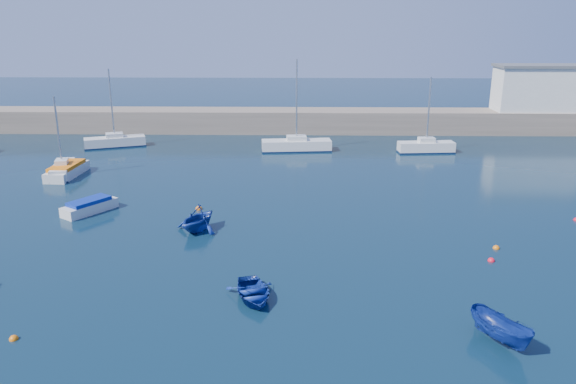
{
  "coord_description": "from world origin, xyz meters",
  "views": [
    {
      "loc": [
        2.11,
        -20.3,
        12.9
      ],
      "look_at": [
        1.34,
        16.26,
        1.6
      ],
      "focal_mm": 35.0,
      "sensor_mm": 36.0,
      "label": 1
    }
  ],
  "objects_px": {
    "sailboat_6": "(296,145)",
    "sailboat_7": "(426,147)",
    "harbor_office": "(540,89)",
    "motorboat_1": "(90,206)",
    "dinghy_right": "(501,330)",
    "motorboat_2": "(67,170)",
    "dinghy_left": "(198,218)",
    "sailboat_3": "(63,169)",
    "sailboat_5": "(115,141)",
    "dinghy_center": "(253,293)"
  },
  "relations": [
    {
      "from": "sailboat_5",
      "to": "motorboat_1",
      "type": "height_order",
      "value": "sailboat_5"
    },
    {
      "from": "sailboat_7",
      "to": "dinghy_left",
      "type": "height_order",
      "value": "sailboat_7"
    },
    {
      "from": "sailboat_5",
      "to": "dinghy_right",
      "type": "xyz_separation_m",
      "value": [
        27.79,
        -36.83,
        0.02
      ]
    },
    {
      "from": "dinghy_center",
      "to": "dinghy_right",
      "type": "xyz_separation_m",
      "value": [
        10.57,
        -3.61,
        0.27
      ]
    },
    {
      "from": "sailboat_7",
      "to": "dinghy_center",
      "type": "relative_size",
      "value": 2.3
    },
    {
      "from": "sailboat_5",
      "to": "dinghy_left",
      "type": "relative_size",
      "value": 2.53
    },
    {
      "from": "sailboat_6",
      "to": "dinghy_left",
      "type": "height_order",
      "value": "sailboat_6"
    },
    {
      "from": "motorboat_2",
      "to": "dinghy_left",
      "type": "distance_m",
      "value": 18.58
    },
    {
      "from": "sailboat_3",
      "to": "sailboat_6",
      "type": "bearing_deg",
      "value": 12.97
    },
    {
      "from": "motorboat_1",
      "to": "dinghy_right",
      "type": "relative_size",
      "value": 1.25
    },
    {
      "from": "sailboat_3",
      "to": "motorboat_1",
      "type": "height_order",
      "value": "sailboat_3"
    },
    {
      "from": "harbor_office",
      "to": "sailboat_7",
      "type": "relative_size",
      "value": 1.33
    },
    {
      "from": "motorboat_1",
      "to": "dinghy_center",
      "type": "height_order",
      "value": "motorboat_1"
    },
    {
      "from": "sailboat_3",
      "to": "dinghy_left",
      "type": "bearing_deg",
      "value": -56.28
    },
    {
      "from": "motorboat_1",
      "to": "dinghy_right",
      "type": "bearing_deg",
      "value": -0.41
    },
    {
      "from": "motorboat_1",
      "to": "dinghy_left",
      "type": "bearing_deg",
      "value": 11.86
    },
    {
      "from": "sailboat_5",
      "to": "sailboat_7",
      "type": "relative_size",
      "value": 1.08
    },
    {
      "from": "sailboat_7",
      "to": "motorboat_2",
      "type": "distance_m",
      "value": 34.02
    },
    {
      "from": "sailboat_6",
      "to": "harbor_office",
      "type": "bearing_deg",
      "value": -75.89
    },
    {
      "from": "sailboat_3",
      "to": "sailboat_7",
      "type": "xyz_separation_m",
      "value": [
        33.04,
        9.47,
        0.03
      ]
    },
    {
      "from": "dinghy_right",
      "to": "motorboat_2",
      "type": "bearing_deg",
      "value": 109.12
    },
    {
      "from": "dinghy_center",
      "to": "dinghy_left",
      "type": "bearing_deg",
      "value": 99.57
    },
    {
      "from": "harbor_office",
      "to": "sailboat_5",
      "type": "relative_size",
      "value": 1.23
    },
    {
      "from": "dinghy_center",
      "to": "sailboat_6",
      "type": "bearing_deg",
      "value": 71.04
    },
    {
      "from": "sailboat_5",
      "to": "dinghy_center",
      "type": "height_order",
      "value": "sailboat_5"
    },
    {
      "from": "sailboat_5",
      "to": "dinghy_right",
      "type": "bearing_deg",
      "value": -163.95
    },
    {
      "from": "harbor_office",
      "to": "motorboat_2",
      "type": "xyz_separation_m",
      "value": [
        -47.8,
        -20.28,
        -4.6
      ]
    },
    {
      "from": "sailboat_3",
      "to": "motorboat_1",
      "type": "relative_size",
      "value": 1.72
    },
    {
      "from": "sailboat_5",
      "to": "motorboat_2",
      "type": "relative_size",
      "value": 1.53
    },
    {
      "from": "sailboat_6",
      "to": "sailboat_7",
      "type": "height_order",
      "value": "sailboat_6"
    },
    {
      "from": "sailboat_6",
      "to": "motorboat_2",
      "type": "height_order",
      "value": "sailboat_6"
    },
    {
      "from": "sailboat_5",
      "to": "sailboat_6",
      "type": "height_order",
      "value": "sailboat_6"
    },
    {
      "from": "motorboat_1",
      "to": "dinghy_left",
      "type": "height_order",
      "value": "dinghy_left"
    },
    {
      "from": "sailboat_6",
      "to": "dinghy_right",
      "type": "height_order",
      "value": "sailboat_6"
    },
    {
      "from": "motorboat_2",
      "to": "dinghy_left",
      "type": "relative_size",
      "value": 1.66
    },
    {
      "from": "sailboat_6",
      "to": "motorboat_1",
      "type": "bearing_deg",
      "value": 137.77
    },
    {
      "from": "sailboat_3",
      "to": "sailboat_7",
      "type": "distance_m",
      "value": 34.38
    },
    {
      "from": "sailboat_7",
      "to": "dinghy_right",
      "type": "bearing_deg",
      "value": 167.86
    },
    {
      "from": "sailboat_3",
      "to": "sailboat_5",
      "type": "bearing_deg",
      "value": 72.0
    },
    {
      "from": "motorboat_1",
      "to": "motorboat_2",
      "type": "distance_m",
      "value": 10.77
    },
    {
      "from": "sailboat_6",
      "to": "sailboat_7",
      "type": "relative_size",
      "value": 1.22
    },
    {
      "from": "dinghy_center",
      "to": "sailboat_5",
      "type": "bearing_deg",
      "value": 101.83
    },
    {
      "from": "dinghy_left",
      "to": "harbor_office",
      "type": "bearing_deg",
      "value": 70.27
    },
    {
      "from": "sailboat_5",
      "to": "dinghy_center",
      "type": "distance_m",
      "value": 37.43
    },
    {
      "from": "sailboat_6",
      "to": "dinghy_right",
      "type": "relative_size",
      "value": 2.91
    },
    {
      "from": "sailboat_6",
      "to": "dinghy_left",
      "type": "distance_m",
      "value": 23.6
    },
    {
      "from": "sailboat_5",
      "to": "motorboat_1",
      "type": "xyz_separation_m",
      "value": [
        4.83,
        -20.81,
        -0.14
      ]
    },
    {
      "from": "sailboat_7",
      "to": "harbor_office",
      "type": "bearing_deg",
      "value": -59.59
    },
    {
      "from": "sailboat_5",
      "to": "dinghy_center",
      "type": "xyz_separation_m",
      "value": [
        17.22,
        -33.23,
        -0.25
      ]
    },
    {
      "from": "sailboat_7",
      "to": "motorboat_2",
      "type": "bearing_deg",
      "value": 101.24
    }
  ]
}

